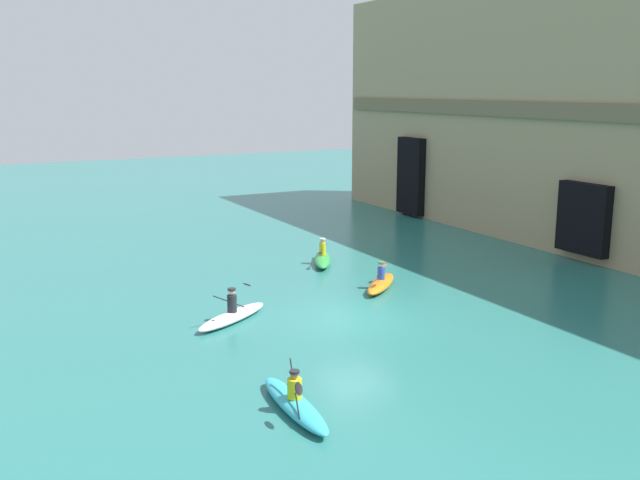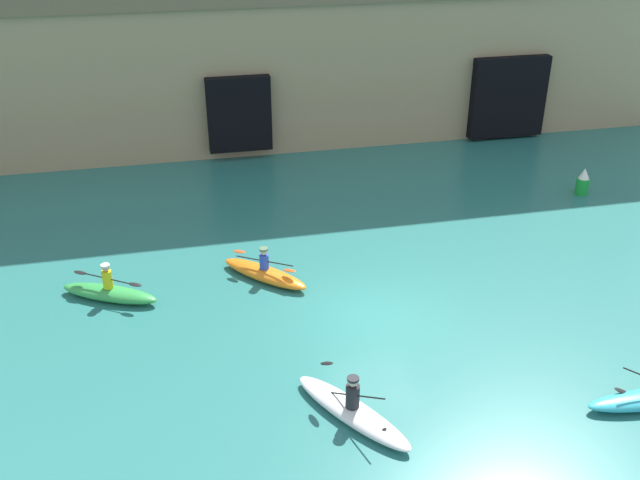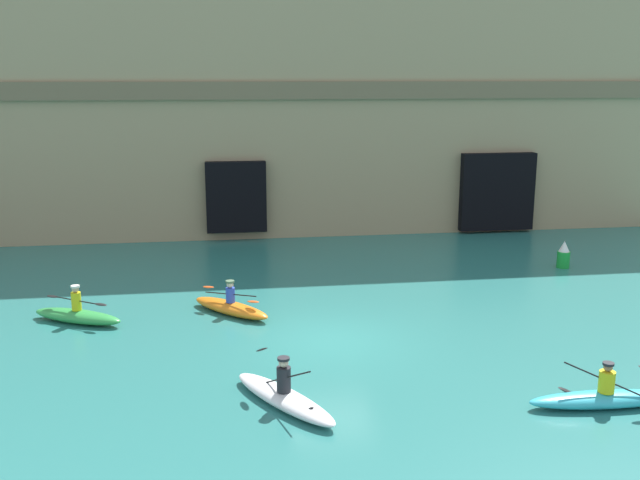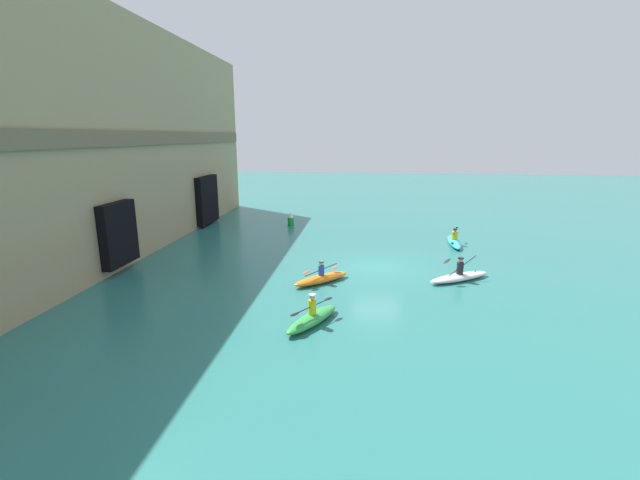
{
  "view_description": "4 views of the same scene",
  "coord_description": "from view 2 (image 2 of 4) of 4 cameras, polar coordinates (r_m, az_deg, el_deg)",
  "views": [
    {
      "loc": [
        20.1,
        -12.01,
        7.75
      ],
      "look_at": [
        -1.89,
        -0.42,
        2.43
      ],
      "focal_mm": 40.0,
      "sensor_mm": 36.0,
      "label": 1
    },
    {
      "loc": [
        -5.13,
        -16.14,
        11.33
      ],
      "look_at": [
        -1.04,
        2.33,
        1.38
      ],
      "focal_mm": 40.0,
      "sensor_mm": 36.0,
      "label": 2
    },
    {
      "loc": [
        -3.01,
        -18.82,
        7.28
      ],
      "look_at": [
        0.09,
        2.37,
        2.38
      ],
      "focal_mm": 40.0,
      "sensor_mm": 36.0,
      "label": 3
    },
    {
      "loc": [
        -21.96,
        0.69,
        6.82
      ],
      "look_at": [
        -1.99,
        2.86,
        1.92
      ],
      "focal_mm": 24.0,
      "sensor_mm": 36.0,
      "label": 4
    }
  ],
  "objects": [
    {
      "name": "kayak_green",
      "position": [
        21.86,
        -16.49,
        -4.02
      ],
      "size": [
        3.02,
        2.04,
        1.18
      ],
      "rotation": [
        0.0,
        0.0,
        2.66
      ],
      "color": "green",
      "rests_on": "ground"
    },
    {
      "name": "marker_buoy",
      "position": [
        29.46,
        20.29,
        4.37
      ],
      "size": [
        0.49,
        0.49,
        1.06
      ],
      "color": "green",
      "rests_on": "ground"
    },
    {
      "name": "kayak_orange",
      "position": [
        22.02,
        -4.46,
        -2.63
      ],
      "size": [
        2.65,
        2.74,
        1.09
      ],
      "rotation": [
        0.0,
        0.0,
        2.33
      ],
      "color": "orange",
      "rests_on": "ground"
    },
    {
      "name": "ground_plane",
      "position": [
        20.38,
        4.3,
        -6.13
      ],
      "size": [
        120.0,
        120.0,
        0.0
      ],
      "primitive_type": "plane",
      "color": "#28706B"
    },
    {
      "name": "kayak_white",
      "position": [
        16.89,
        2.59,
        -13.44
      ],
      "size": [
        2.47,
        3.35,
        1.2
      ],
      "rotation": [
        0.0,
        0.0,
        2.12
      ],
      "color": "white",
      "rests_on": "ground"
    }
  ]
}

